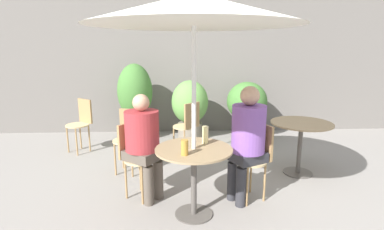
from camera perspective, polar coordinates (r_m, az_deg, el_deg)
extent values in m
plane|color=gray|center=(3.24, 3.62, -18.96)|extent=(20.00, 20.00, 0.00)
cube|color=slate|center=(6.06, 0.40, 10.84)|extent=(10.00, 0.06, 3.00)
cylinder|color=#514C47|center=(3.29, 0.34, -18.28)|extent=(0.39, 0.39, 0.01)
cylinder|color=#514C47|center=(3.12, 0.35, -12.73)|extent=(0.06, 0.06, 0.69)
cylinder|color=#997F5B|center=(2.98, 0.35, -6.58)|extent=(0.77, 0.77, 0.02)
cylinder|color=#514C47|center=(4.47, 19.46, -10.30)|extent=(0.39, 0.39, 0.01)
cylinder|color=#514C47|center=(4.35, 19.80, -6.01)|extent=(0.06, 0.06, 0.69)
cylinder|color=#997F5B|center=(4.25, 20.16, -1.48)|extent=(0.81, 0.81, 0.02)
cylinder|color=tan|center=(3.44, 10.99, -8.60)|extent=(0.37, 0.37, 0.02)
cylinder|color=#9E7A4C|center=(3.53, 13.66, -12.38)|extent=(0.02, 0.02, 0.45)
cylinder|color=#9E7A4C|center=(3.69, 11.14, -11.07)|extent=(0.02, 0.02, 0.45)
cylinder|color=#9E7A4C|center=(3.38, 10.48, -13.35)|extent=(0.02, 0.02, 0.45)
cylinder|color=#9E7A4C|center=(3.56, 8.02, -11.91)|extent=(0.02, 0.02, 0.45)
cube|color=#9E7A4C|center=(3.48, 13.30, -4.85)|extent=(0.16, 0.30, 0.40)
cylinder|color=tan|center=(3.48, -9.79, -8.35)|extent=(0.37, 0.37, 0.02)
cylinder|color=#9E7A4C|center=(3.72, -9.80, -10.79)|extent=(0.02, 0.02, 0.45)
cylinder|color=#9E7A4C|center=(3.57, -12.46, -12.02)|extent=(0.02, 0.02, 0.45)
cylinder|color=#9E7A4C|center=(3.58, -6.85, -11.70)|extent=(0.02, 0.02, 0.45)
cylinder|color=#9E7A4C|center=(3.41, -9.47, -13.06)|extent=(0.02, 0.02, 0.45)
cube|color=#9E7A4C|center=(3.52, -11.96, -4.58)|extent=(0.21, 0.28, 0.40)
cylinder|color=tan|center=(4.80, -1.47, -2.23)|extent=(0.37, 0.37, 0.02)
cylinder|color=#9E7A4C|center=(4.71, -1.44, -5.54)|extent=(0.02, 0.02, 0.45)
cylinder|color=#9E7A4C|center=(4.87, 0.57, -4.89)|extent=(0.02, 0.02, 0.45)
cylinder|color=#9E7A4C|center=(4.87, -3.48, -4.92)|extent=(0.02, 0.02, 0.45)
cylinder|color=#9E7A4C|center=(5.03, -1.46, -4.31)|extent=(0.02, 0.02, 0.45)
cube|color=#9E7A4C|center=(4.64, -0.01, -0.10)|extent=(0.25, 0.24, 0.40)
cylinder|color=tan|center=(4.19, -12.37, -4.80)|extent=(0.37, 0.37, 0.02)
cylinder|color=#9E7A4C|center=(4.32, -10.08, -7.44)|extent=(0.02, 0.02, 0.45)
cylinder|color=#9E7A4C|center=(4.41, -13.03, -7.14)|extent=(0.02, 0.02, 0.45)
cylinder|color=#9E7A4C|center=(4.11, -11.35, -8.55)|extent=(0.02, 0.02, 0.45)
cylinder|color=#9E7A4C|center=(4.21, -14.42, -8.20)|extent=(0.02, 0.02, 0.45)
cube|color=#9E7A4C|center=(4.28, -11.59, -1.48)|extent=(0.31, 0.11, 0.40)
cylinder|color=tan|center=(5.24, -20.99, -1.81)|extent=(0.37, 0.37, 0.02)
cylinder|color=#9E7A4C|center=(5.27, -18.96, -4.22)|extent=(0.02, 0.02, 0.45)
cylinder|color=#9E7A4C|center=(5.47, -20.48, -3.75)|extent=(0.02, 0.02, 0.45)
cylinder|color=#9E7A4C|center=(5.14, -21.13, -4.82)|extent=(0.02, 0.02, 0.45)
cylinder|color=#9E7A4C|center=(5.34, -22.60, -4.31)|extent=(0.02, 0.02, 0.45)
cube|color=#9E7A4C|center=(5.29, -19.68, 0.75)|extent=(0.27, 0.22, 0.40)
cylinder|color=#2D2D33|center=(3.50, 7.63, -12.36)|extent=(0.11, 0.11, 0.45)
cylinder|color=#2D2D33|center=(3.38, 9.29, -13.36)|extent=(0.11, 0.11, 0.45)
cube|color=#2D2D33|center=(3.40, 10.50, -7.71)|extent=(0.45, 0.43, 0.11)
cylinder|color=#7A4C9E|center=(3.30, 10.72, -2.60)|extent=(0.37, 0.37, 0.52)
sphere|color=tan|center=(3.23, 10.99, 3.62)|extent=(0.21, 0.21, 0.21)
cylinder|color=brown|center=(3.40, -8.28, -13.14)|extent=(0.11, 0.11, 0.45)
cylinder|color=brown|center=(3.52, -6.45, -12.16)|extent=(0.11, 0.11, 0.45)
cube|color=brown|center=(3.43, -9.33, -7.45)|extent=(0.48, 0.47, 0.11)
cylinder|color=#9E2D33|center=(3.34, -9.50, -2.96)|extent=(0.38, 0.38, 0.44)
sphere|color=tan|center=(3.27, -9.70, 2.34)|extent=(0.18, 0.18, 0.18)
cylinder|color=beige|center=(3.11, 2.54, -3.80)|extent=(0.06, 0.06, 0.18)
cylinder|color=#B28433|center=(2.78, -1.42, -6.20)|extent=(0.07, 0.07, 0.15)
cylinder|color=#47423D|center=(5.76, -10.52, -2.56)|extent=(0.51, 0.51, 0.41)
ellipsoid|color=#427533|center=(5.62, -10.82, 4.44)|extent=(0.64, 0.64, 1.01)
cylinder|color=slate|center=(5.67, -0.40, -3.05)|extent=(0.45, 0.45, 0.32)
ellipsoid|color=#609947|center=(5.55, -0.41, 2.50)|extent=(0.68, 0.68, 0.80)
cylinder|color=#47423D|center=(5.86, 10.21, -2.63)|extent=(0.40, 0.40, 0.34)
ellipsoid|color=#427533|center=(5.74, 10.42, 2.56)|extent=(0.76, 0.76, 0.74)
cylinder|color=silver|center=(2.88, 0.36, 0.44)|extent=(0.04, 0.04, 2.17)
cone|color=silver|center=(2.84, 0.39, 19.49)|extent=(1.98, 1.98, 0.28)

